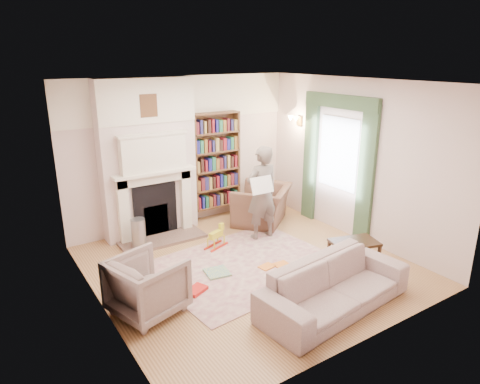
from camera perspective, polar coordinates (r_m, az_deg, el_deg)
floor at (r=6.81m, az=1.17°, el=-9.80°), size 4.50×4.50×0.00m
ceiling at (r=6.04m, az=1.34°, el=14.44°), size 4.50×4.50×0.00m
wall_back at (r=8.18m, az=-7.72°, el=5.29°), size 4.50×0.00×4.50m
wall_front at (r=4.71m, az=16.96°, el=-4.96°), size 4.50×0.00×4.50m
wall_left at (r=5.40m, az=-18.89°, el=-2.18°), size 0.00×4.50×4.50m
wall_right at (r=7.74m, az=15.18°, el=4.09°), size 0.00×4.50×4.50m
fireplace at (r=7.71m, az=-12.09°, el=4.18°), size 1.70×0.58×2.80m
bookcase at (r=8.41m, az=-3.27°, el=4.20°), size 1.00×0.24×1.85m
window at (r=7.98m, az=13.01°, el=5.04°), size 0.02×0.90×1.30m
curtain_left at (r=7.56m, az=16.48°, el=2.09°), size 0.07×0.32×2.40m
curtain_right at (r=8.50m, az=9.36°, el=4.30°), size 0.07×0.32×2.40m
pelmet at (r=7.80m, az=13.26°, el=11.67°), size 0.09×1.70×0.24m
wall_sconce at (r=8.55m, az=6.92°, el=9.28°), size 0.20×0.24×0.24m
rug at (r=6.83m, az=0.60°, el=-9.65°), size 2.93×2.36×0.01m
armchair_reading at (r=8.36m, az=2.97°, el=-1.69°), size 1.48×1.46×0.73m
armchair_left at (r=5.65m, az=-12.25°, el=-12.11°), size 1.03×1.02×0.76m
sofa at (r=5.77m, az=12.51°, el=-12.16°), size 2.24×1.08×0.63m
man_reading at (r=7.50m, az=2.94°, el=-0.14°), size 0.62×0.42×1.69m
newspaper at (r=7.19m, az=2.94°, el=0.94°), size 0.42×0.13×0.28m
coffee_table at (r=6.87m, az=14.88°, el=-8.06°), size 0.80×0.62×0.45m
paraffin_heater at (r=7.43m, az=-13.36°, el=-5.51°), size 0.28×0.28×0.55m
rocking_horse at (r=7.33m, az=-3.23°, el=-5.99°), size 0.48×0.33×0.39m
board_game at (r=6.57m, az=-3.07°, el=-10.66°), size 0.40×0.40×0.03m
game_box_lid at (r=6.13m, az=-5.86°, el=-12.87°), size 0.36×0.31×0.05m
comic_annuals at (r=6.79m, az=4.56°, el=-9.73°), size 0.49×0.26×0.02m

